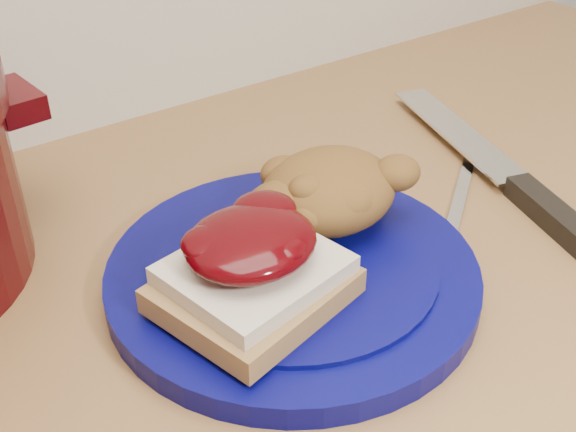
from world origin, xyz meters
TOP-DOWN VIEW (x-y plane):
  - plate at (0.03, 1.45)m, footprint 0.33×0.33m
  - sandwich at (-0.02, 1.43)m, footprint 0.15×0.13m
  - stuffing_mound at (0.08, 1.48)m, footprint 0.13×0.12m
  - chef_knife at (0.27, 1.42)m, footprint 0.13×0.34m
  - butter_knife at (0.23, 1.47)m, footprint 0.13×0.10m

SIDE VIEW (x-z plane):
  - butter_knife at x=0.23m, z-range 0.90..0.90m
  - plate at x=0.03m, z-range 0.90..0.92m
  - chef_knife at x=0.27m, z-range 0.90..0.92m
  - sandwich at x=-0.02m, z-range 0.92..0.98m
  - stuffing_mound at x=0.08m, z-range 0.92..0.98m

